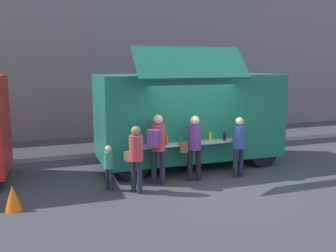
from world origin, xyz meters
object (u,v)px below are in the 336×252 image
Objects in this scene: trash_bin at (249,130)px; child_near_queue at (109,164)px; traffic_cone_orange at (13,198)px; customer_rear_waiting at (136,154)px; customer_mid_with_backpack at (157,142)px; customer_extra_browsing at (239,142)px; food_truck_main at (189,116)px; customer_front_ordering at (194,143)px.

child_near_queue is at bearing -148.98° from trash_bin.
traffic_cone_orange is 0.34× the size of customer_rear_waiting.
customer_mid_with_backpack is 2.26m from customer_extra_browsing.
traffic_cone_orange is (-4.89, -2.08, -1.23)m from food_truck_main.
customer_extra_browsing is (5.65, 0.41, 0.71)m from traffic_cone_orange.
customer_front_ordering is 1.55× the size of child_near_queue.
trash_bin is 7.47m from child_near_queue.
customer_extra_browsing is (2.26, -0.16, -0.12)m from customer_mid_with_backpack.
customer_front_ordering is at bearing -29.92° from child_near_queue.
customer_front_ordering reaches higher than customer_extra_browsing.
trash_bin is (8.54, 4.40, 0.19)m from traffic_cone_orange.
customer_extra_browsing reaches higher than customer_rear_waiting.
food_truck_main is 1.91m from customer_extra_browsing.
traffic_cone_orange is 2.81m from customer_rear_waiting.
customer_mid_with_backpack is 0.79m from customer_rear_waiting.
customer_mid_with_backpack is (3.40, 0.57, 0.83)m from traffic_cone_orange.
customer_front_ordering reaches higher than customer_rear_waiting.
customer_rear_waiting is (2.72, 0.17, 0.69)m from traffic_cone_orange.
customer_mid_with_backpack is at bearing 71.36° from customer_extra_browsing.
customer_extra_browsing is 3.53m from child_near_queue.
trash_bin is 4.96m from customer_extra_browsing.
food_truck_main reaches higher than traffic_cone_orange.
customer_rear_waiting is at bearing -138.22° from food_truck_main.
food_truck_main reaches higher than trash_bin.
customer_front_ordering is 0.96× the size of customer_mid_with_backpack.
food_truck_main is at bearing 11.50° from customer_rear_waiting.
customer_front_ordering is 1.05× the size of customer_extra_browsing.
customer_mid_with_backpack reaches higher than trash_bin.
customer_mid_with_backpack is at bearing -134.28° from food_truck_main.
customer_extra_browsing reaches higher than traffic_cone_orange.
customer_front_ordering is at bearing 6.94° from traffic_cone_orange.
child_near_queue reaches higher than trash_bin.
customer_mid_with_backpack reaches higher than child_near_queue.
customer_rear_waiting is (-2.17, -1.90, -0.55)m from food_truck_main.
traffic_cone_orange is 2.25m from child_near_queue.
trash_bin is at bearing 6.24° from customer_rear_waiting.
trash_bin is 0.51× the size of customer_mid_with_backpack.
customer_front_ordering is at bearing -52.44° from customer_mid_with_backpack.
child_near_queue is at bearing 117.02° from customer_rear_waiting.
customer_rear_waiting is 0.75m from child_near_queue.
customer_front_ordering is (-0.51, -1.55, -0.48)m from food_truck_main.
child_near_queue is at bearing 14.49° from traffic_cone_orange.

